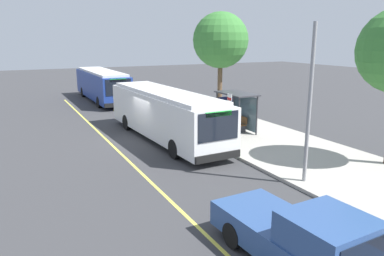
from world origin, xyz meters
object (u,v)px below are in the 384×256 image
object	(u,v)px
transit_bus_main	(165,113)
route_sign_post	(229,111)
pickup_truck	(305,242)
waiting_bench	(238,123)
transit_bus_second	(102,84)
pedestrian_commuter	(230,126)

from	to	relation	value
transit_bus_main	route_sign_post	distance (m)	3.91
pickup_truck	waiting_bench	distance (m)	14.95
transit_bus_second	waiting_bench	bearing A→B (deg)	16.30
transit_bus_main	route_sign_post	world-z (taller)	same
route_sign_post	pedestrian_commuter	size ratio (longest dim) A/B	1.66
transit_bus_main	waiting_bench	world-z (taller)	transit_bus_main
waiting_bench	route_sign_post	bearing A→B (deg)	-42.50
transit_bus_main	route_sign_post	xyz separation A→B (m)	(2.70, 2.81, 0.34)
route_sign_post	pedestrian_commuter	distance (m)	0.86
waiting_bench	pedestrian_commuter	size ratio (longest dim) A/B	0.95
pickup_truck	route_sign_post	size ratio (longest dim) A/B	1.96
transit_bus_second	pickup_truck	world-z (taller)	transit_bus_second
transit_bus_main	pedestrian_commuter	world-z (taller)	transit_bus_main
route_sign_post	pedestrian_commuter	bearing A→B (deg)	-22.00
pedestrian_commuter	route_sign_post	bearing A→B (deg)	158.00
transit_bus_second	pedestrian_commuter	distance (m)	19.16
transit_bus_main	pickup_truck	world-z (taller)	transit_bus_main
transit_bus_second	pickup_truck	size ratio (longest dim) A/B	2.16
waiting_bench	route_sign_post	world-z (taller)	route_sign_post
pickup_truck	route_sign_post	distance (m)	12.09
waiting_bench	route_sign_post	size ratio (longest dim) A/B	0.57
transit_bus_second	waiting_bench	xyz separation A→B (m)	(16.54, 4.84, -0.98)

